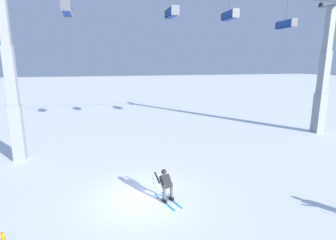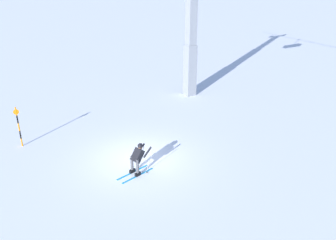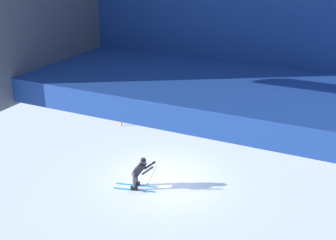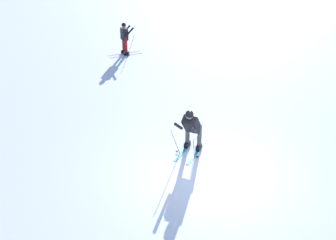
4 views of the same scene
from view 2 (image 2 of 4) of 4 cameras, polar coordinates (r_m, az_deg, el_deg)
name	(u,v)px [view 2 (image 2 of 4)]	position (r m, az deg, el deg)	size (l,w,h in m)	color
ground_plane	(139,159)	(17.21, -4.76, -6.42)	(260.00, 260.00, 0.00)	white
skier_carving_main	(138,157)	(15.75, -4.98, -6.01)	(1.02, 1.85, 1.59)	#198CCC
lift_tower_near	(191,28)	(24.55, 3.81, 14.87)	(0.72, 2.89, 11.52)	gray
trail_marker_pole	(19,126)	(19.42, -23.27, -0.84)	(0.07, 0.28, 2.19)	orange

